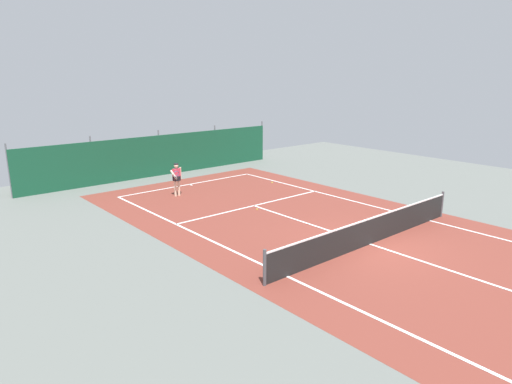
{
  "coord_description": "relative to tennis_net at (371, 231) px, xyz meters",
  "views": [
    {
      "loc": [
        -12.89,
        -8.85,
        5.84
      ],
      "look_at": [
        -0.52,
        5.63,
        0.9
      ],
      "focal_mm": 31.73,
      "sensor_mm": 36.0,
      "label": 1
    }
  ],
  "objects": [
    {
      "name": "tennis_ball_midcourt",
      "position": [
        -0.31,
        5.81,
        -0.48
      ],
      "size": [
        0.07,
        0.07,
        0.07
      ],
      "primitive_type": "sphere",
      "color": "#CCDB33",
      "rests_on": "ground"
    },
    {
      "name": "court_surface",
      "position": [
        0.0,
        0.0,
        -0.51
      ],
      "size": [
        11.02,
        26.6,
        0.01
      ],
      "color": "brown",
      "rests_on": "ground"
    },
    {
      "name": "tennis_net",
      "position": [
        0.0,
        0.0,
        0.0
      ],
      "size": [
        10.12,
        0.1,
        1.1
      ],
      "color": "black",
      "rests_on": "ground"
    },
    {
      "name": "tennis_player",
      "position": [
        -1.75,
        10.23,
        0.45
      ],
      "size": [
        0.7,
        0.77,
        1.64
      ],
      "rotation": [
        0.0,
        0.0,
        3.17
      ],
      "color": "beige",
      "rests_on": "ground"
    },
    {
      "name": "tennis_ball_near_player",
      "position": [
        3.7,
        9.2,
        -0.48
      ],
      "size": [
        0.07,
        0.07,
        0.07
      ],
      "primitive_type": "sphere",
      "color": "#CCDB33",
      "rests_on": "ground"
    },
    {
      "name": "ground_plane",
      "position": [
        0.0,
        0.0,
        -0.51
      ],
      "size": [
        36.0,
        36.0,
        0.0
      ],
      "primitive_type": "plane",
      "color": "slate"
    },
    {
      "name": "back_fence",
      "position": [
        -0.0,
        15.53,
        0.16
      ],
      "size": [
        16.3,
        0.98,
        2.7
      ],
      "color": "#14472D",
      "rests_on": "ground"
    }
  ]
}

